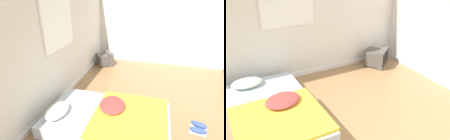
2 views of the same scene
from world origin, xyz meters
The scene contains 3 objects.
wall_back centered at (0.00, 2.85, 1.29)m, with size 7.50×0.08×2.60m.
mattress_bed centered at (-0.59, 1.63, 0.14)m, with size 1.26×2.06×0.37m.
crt_tv centered at (1.98, 2.49, 0.19)m, with size 0.61×0.61×0.39m.
Camera 2 is at (-1.20, -1.60, 2.38)m, focal length 40.00 mm.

